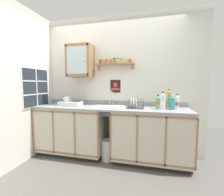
{
  "coord_description": "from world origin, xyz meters",
  "views": [
    {
      "loc": [
        0.69,
        -2.32,
        1.34
      ],
      "look_at": [
        0.02,
        0.43,
        1.07
      ],
      "focal_mm": 24.79,
      "sensor_mm": 36.0,
      "label": 1
    }
  ],
  "objects_px": {
    "hot_plate_stove": "(71,103)",
    "trash_bin": "(108,149)",
    "bottle_soda_green_1": "(158,102)",
    "bottle_opaque_white_4": "(177,102)",
    "saucepan": "(67,99)",
    "sink": "(108,108)",
    "warning_sign": "(115,86)",
    "bottle_water_clear_0": "(163,102)",
    "dish_rack": "(135,106)",
    "bottle_detergent_teal_2": "(172,103)",
    "wall_cabinet": "(80,61)",
    "bottle_juice_amber_3": "(169,100)"
  },
  "relations": [
    {
      "from": "hot_plate_stove",
      "to": "bottle_opaque_white_4",
      "type": "distance_m",
      "value": 1.89
    },
    {
      "from": "bottle_opaque_white_4",
      "to": "warning_sign",
      "type": "bearing_deg",
      "value": 170.11
    },
    {
      "from": "bottle_water_clear_0",
      "to": "dish_rack",
      "type": "relative_size",
      "value": 1.02
    },
    {
      "from": "bottle_soda_green_1",
      "to": "dish_rack",
      "type": "distance_m",
      "value": 0.38
    },
    {
      "from": "trash_bin",
      "to": "bottle_water_clear_0",
      "type": "bearing_deg",
      "value": 0.97
    },
    {
      "from": "hot_plate_stove",
      "to": "trash_bin",
      "type": "relative_size",
      "value": 1.09
    },
    {
      "from": "dish_rack",
      "to": "wall_cabinet",
      "type": "bearing_deg",
      "value": 170.83
    },
    {
      "from": "sink",
      "to": "saucepan",
      "type": "relative_size",
      "value": 1.86
    },
    {
      "from": "saucepan",
      "to": "warning_sign",
      "type": "distance_m",
      "value": 0.96
    },
    {
      "from": "bottle_juice_amber_3",
      "to": "warning_sign",
      "type": "distance_m",
      "value": 1.01
    },
    {
      "from": "wall_cabinet",
      "to": "warning_sign",
      "type": "height_order",
      "value": "wall_cabinet"
    },
    {
      "from": "dish_rack",
      "to": "trash_bin",
      "type": "bearing_deg",
      "value": -166.83
    },
    {
      "from": "saucepan",
      "to": "bottle_soda_green_1",
      "type": "bearing_deg",
      "value": -0.63
    },
    {
      "from": "hot_plate_stove",
      "to": "dish_rack",
      "type": "relative_size",
      "value": 1.37
    },
    {
      "from": "bottle_soda_green_1",
      "to": "dish_rack",
      "type": "bearing_deg",
      "value": -176.37
    },
    {
      "from": "bottle_detergent_teal_2",
      "to": "wall_cabinet",
      "type": "bearing_deg",
      "value": 173.33
    },
    {
      "from": "saucepan",
      "to": "trash_bin",
      "type": "bearing_deg",
      "value": -9.96
    },
    {
      "from": "saucepan",
      "to": "bottle_soda_green_1",
      "type": "distance_m",
      "value": 1.68
    },
    {
      "from": "bottle_opaque_white_4",
      "to": "trash_bin",
      "type": "relative_size",
      "value": 0.69
    },
    {
      "from": "bottle_water_clear_0",
      "to": "bottle_juice_amber_3",
      "type": "distance_m",
      "value": 0.2
    },
    {
      "from": "bottle_juice_amber_3",
      "to": "dish_rack",
      "type": "height_order",
      "value": "bottle_juice_amber_3"
    },
    {
      "from": "sink",
      "to": "saucepan",
      "type": "bearing_deg",
      "value": -179.95
    },
    {
      "from": "hot_plate_stove",
      "to": "bottle_detergent_teal_2",
      "type": "bearing_deg",
      "value": -1.18
    },
    {
      "from": "bottle_soda_green_1",
      "to": "wall_cabinet",
      "type": "bearing_deg",
      "value": 174.12
    },
    {
      "from": "bottle_soda_green_1",
      "to": "bottle_water_clear_0",
      "type": "bearing_deg",
      "value": -59.97
    },
    {
      "from": "bottle_detergent_teal_2",
      "to": "hot_plate_stove",
      "type": "bearing_deg",
      "value": 178.82
    },
    {
      "from": "hot_plate_stove",
      "to": "warning_sign",
      "type": "xyz_separation_m",
      "value": [
        0.79,
        0.3,
        0.32
      ]
    },
    {
      "from": "bottle_soda_green_1",
      "to": "saucepan",
      "type": "bearing_deg",
      "value": 179.37
    },
    {
      "from": "hot_plate_stove",
      "to": "saucepan",
      "type": "relative_size",
      "value": 1.31
    },
    {
      "from": "sink",
      "to": "dish_rack",
      "type": "xyz_separation_m",
      "value": [
        0.48,
        -0.04,
        0.07
      ]
    },
    {
      "from": "hot_plate_stove",
      "to": "bottle_juice_amber_3",
      "type": "height_order",
      "value": "bottle_juice_amber_3"
    },
    {
      "from": "dish_rack",
      "to": "trash_bin",
      "type": "distance_m",
      "value": 0.9
    },
    {
      "from": "sink",
      "to": "bottle_opaque_white_4",
      "type": "bearing_deg",
      "value": 3.85
    },
    {
      "from": "hot_plate_stove",
      "to": "bottle_soda_green_1",
      "type": "bearing_deg",
      "value": 0.32
    },
    {
      "from": "wall_cabinet",
      "to": "sink",
      "type": "bearing_deg",
      "value": -12.36
    },
    {
      "from": "wall_cabinet",
      "to": "bottle_detergent_teal_2",
      "type": "bearing_deg",
      "value": -6.67
    },
    {
      "from": "bottle_water_clear_0",
      "to": "dish_rack",
      "type": "xyz_separation_m",
      "value": [
        -0.44,
        0.09,
        -0.09
      ]
    },
    {
      "from": "bottle_detergent_teal_2",
      "to": "dish_rack",
      "type": "relative_size",
      "value": 0.86
    },
    {
      "from": "saucepan",
      "to": "dish_rack",
      "type": "bearing_deg",
      "value": -1.87
    },
    {
      "from": "bottle_soda_green_1",
      "to": "dish_rack",
      "type": "height_order",
      "value": "bottle_soda_green_1"
    },
    {
      "from": "bottle_soda_green_1",
      "to": "bottle_opaque_white_4",
      "type": "xyz_separation_m",
      "value": [
        0.31,
        0.1,
        0.0
      ]
    },
    {
      "from": "bottle_detergent_teal_2",
      "to": "wall_cabinet",
      "type": "distance_m",
      "value": 1.84
    },
    {
      "from": "bottle_soda_green_1",
      "to": "warning_sign",
      "type": "relative_size",
      "value": 0.95
    },
    {
      "from": "bottle_soda_green_1",
      "to": "trash_bin",
      "type": "xyz_separation_m",
      "value": [
        -0.83,
        -0.13,
        -0.84
      ]
    },
    {
      "from": "sink",
      "to": "warning_sign",
      "type": "relative_size",
      "value": 2.27
    },
    {
      "from": "saucepan",
      "to": "bottle_water_clear_0",
      "type": "relative_size",
      "value": 1.03
    },
    {
      "from": "bottle_water_clear_0",
      "to": "wall_cabinet",
      "type": "xyz_separation_m",
      "value": [
        -1.52,
        0.26,
        0.72
      ]
    },
    {
      "from": "sink",
      "to": "trash_bin",
      "type": "relative_size",
      "value": 1.55
    },
    {
      "from": "saucepan",
      "to": "trash_bin",
      "type": "xyz_separation_m",
      "value": [
        0.85,
        -0.15,
        -0.86
      ]
    },
    {
      "from": "warning_sign",
      "to": "trash_bin",
      "type": "bearing_deg",
      "value": -96.07
    }
  ]
}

